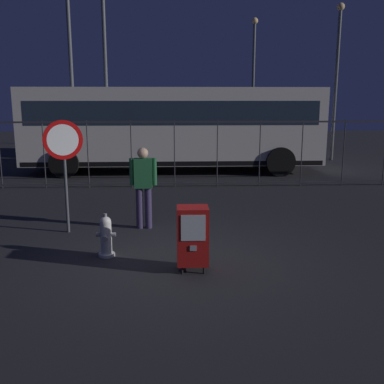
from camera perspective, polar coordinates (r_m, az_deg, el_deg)
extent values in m
plane|color=#262628|center=(7.55, -1.89, -8.61)|extent=(60.00, 60.00, 0.00)
cylinder|color=silver|center=(7.85, -10.78, -7.81)|extent=(0.28, 0.28, 0.05)
cylinder|color=silver|center=(7.75, -10.86, -5.72)|extent=(0.19, 0.19, 0.55)
sphere|color=silver|center=(7.67, -10.94, -3.76)|extent=(0.19, 0.19, 0.19)
cylinder|color=gray|center=(7.64, -10.98, -2.89)|extent=(0.06, 0.06, 0.05)
cylinder|color=gray|center=(7.62, -11.01, -5.83)|extent=(0.09, 0.08, 0.09)
cylinder|color=gray|center=(7.76, -11.83, -5.33)|extent=(0.07, 0.07, 0.07)
cylinder|color=gray|center=(7.72, -9.92, -5.34)|extent=(0.07, 0.07, 0.07)
cylinder|color=black|center=(6.95, -1.28, -9.93)|extent=(0.04, 0.04, 0.12)
cylinder|color=black|center=(6.96, 1.53, -9.88)|extent=(0.04, 0.04, 0.12)
cylinder|color=black|center=(7.21, -1.33, -9.10)|extent=(0.04, 0.04, 0.12)
cylinder|color=black|center=(7.22, 1.37, -9.06)|extent=(0.04, 0.04, 0.12)
cube|color=#9E1411|center=(6.91, 0.08, -5.55)|extent=(0.48, 0.40, 0.90)
cube|color=#B2B7BF|center=(6.66, 0.16, -4.60)|extent=(0.36, 0.01, 0.40)
cube|color=gray|center=(6.76, 0.16, -7.16)|extent=(0.10, 0.02, 0.08)
cylinder|color=#4C4F54|center=(9.13, -15.78, 1.71)|extent=(0.06, 0.06, 2.20)
cylinder|color=red|center=(9.02, -16.08, 6.38)|extent=(0.71, 0.31, 0.76)
cylinder|color=white|center=(9.00, -16.10, 6.37)|extent=(0.56, 0.23, 0.60)
cylinder|color=#382D51|center=(9.27, -6.68, -2.04)|extent=(0.14, 0.14, 0.85)
cylinder|color=#382D51|center=(9.26, -5.57, -2.03)|extent=(0.14, 0.14, 0.85)
cube|color=#1E5933|center=(9.12, -6.23, 2.39)|extent=(0.36, 0.20, 0.60)
sphere|color=tan|center=(9.06, -6.29, 4.95)|extent=(0.22, 0.22, 0.22)
cylinder|color=#1E5933|center=(9.13, -7.67, 2.56)|extent=(0.09, 0.09, 0.55)
cylinder|color=#1E5933|center=(9.10, -4.79, 2.59)|extent=(0.09, 0.09, 0.55)
cube|color=#2D2D33|center=(13.39, -2.27, 8.89)|extent=(18.00, 0.04, 0.05)
cube|color=#2D2D33|center=(13.61, -2.21, 1.09)|extent=(18.00, 0.04, 0.05)
cylinder|color=#2D2D33|center=(14.40, -23.23, 4.35)|extent=(0.03, 0.03, 2.00)
cylinder|color=#2D2D33|center=(13.99, -18.29, 4.53)|extent=(0.03, 0.03, 2.00)
cylinder|color=#2D2D33|center=(13.70, -13.09, 4.67)|extent=(0.03, 0.03, 2.00)
cylinder|color=#2D2D33|center=(13.53, -7.71, 4.78)|extent=(0.03, 0.03, 2.00)
cylinder|color=#2D2D33|center=(13.47, -2.24, 4.85)|extent=(0.03, 0.03, 2.00)
cylinder|color=#2D2D33|center=(13.54, 3.23, 4.88)|extent=(0.03, 0.03, 2.00)
cylinder|color=#2D2D33|center=(13.73, 8.59, 4.86)|extent=(0.03, 0.03, 2.00)
cylinder|color=#2D2D33|center=(14.03, 13.77, 4.80)|extent=(0.03, 0.03, 2.00)
cylinder|color=#2D2D33|center=(14.44, 18.69, 4.71)|extent=(0.03, 0.03, 2.00)
cube|color=beige|center=(16.40, -2.43, 8.46)|extent=(10.50, 2.51, 2.65)
cube|color=#1E2838|center=(16.38, -2.44, 10.13)|extent=(9.87, 2.53, 0.80)
cube|color=black|center=(16.52, -2.39, 4.22)|extent=(10.29, 2.52, 0.16)
cylinder|color=black|center=(15.71, 11.18, 3.80)|extent=(1.00, 0.28, 1.00)
cylinder|color=black|center=(18.13, 9.34, 4.91)|extent=(1.00, 0.28, 1.00)
cylinder|color=black|center=(15.70, -15.94, 3.56)|extent=(1.00, 0.28, 1.00)
cylinder|color=black|center=(18.12, -14.14, 4.71)|extent=(1.00, 0.28, 1.00)
cube|color=beige|center=(20.72, -4.45, 9.14)|extent=(10.72, 3.69, 2.65)
cube|color=#1E2838|center=(20.71, -4.48, 10.46)|extent=(10.09, 3.63, 0.80)
cube|color=black|center=(20.82, -4.40, 5.77)|extent=(10.51, 3.67, 0.16)
cylinder|color=black|center=(19.36, 5.92, 5.43)|extent=(1.03, 0.39, 1.00)
cylinder|color=black|center=(21.84, 5.72, 6.16)|extent=(1.03, 0.39, 1.00)
cylinder|color=black|center=(20.48, -15.20, 5.43)|extent=(1.03, 0.39, 1.00)
cylinder|color=black|center=(22.84, -13.15, 6.16)|extent=(1.03, 0.39, 1.00)
cylinder|color=#4C4F54|center=(17.40, -15.19, 16.20)|extent=(0.14, 0.14, 8.16)
cylinder|color=#4C4F54|center=(17.02, -10.88, 13.47)|extent=(0.14, 0.14, 6.37)
cylinder|color=#4C4F54|center=(23.24, 7.75, 12.90)|extent=(0.14, 0.14, 6.22)
sphere|color=#FFD18C|center=(23.53, 7.98, 20.74)|extent=(0.32, 0.32, 0.32)
cylinder|color=#4C4F54|center=(20.37, 17.79, 12.58)|extent=(0.14, 0.14, 6.19)
sphere|color=#FFD18C|center=(20.69, 18.38, 21.44)|extent=(0.32, 0.32, 0.32)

